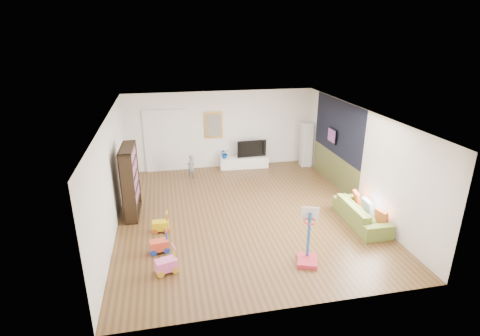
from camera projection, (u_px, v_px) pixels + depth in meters
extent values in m
cube|color=brown|center=(243.00, 213.00, 10.09)|extent=(6.50, 7.50, 0.00)
cube|color=white|center=(243.00, 114.00, 9.14)|extent=(6.50, 7.50, 0.00)
cube|color=silver|center=(221.00, 130.00, 13.06)|extent=(6.50, 0.00, 2.70)
cube|color=white|center=(291.00, 242.00, 6.17)|extent=(6.50, 0.00, 2.70)
cube|color=silver|center=(111.00, 175.00, 9.00)|extent=(0.00, 7.50, 2.70)
cube|color=white|center=(359.00, 158.00, 10.23)|extent=(0.00, 7.50, 2.70)
cube|color=black|center=(338.00, 128.00, 11.34)|extent=(0.01, 3.20, 1.70)
cube|color=brown|center=(334.00, 169.00, 11.81)|extent=(0.01, 3.20, 1.00)
cube|color=white|center=(166.00, 142.00, 12.76)|extent=(1.45, 0.06, 2.10)
cube|color=gold|center=(214.00, 125.00, 12.90)|extent=(0.62, 0.06, 0.92)
cube|color=#7F3F8C|center=(332.00, 136.00, 11.61)|extent=(0.04, 0.56, 0.46)
cube|color=white|center=(244.00, 162.00, 13.33)|extent=(1.72, 0.49, 0.40)
cube|color=silver|center=(306.00, 144.00, 13.34)|extent=(0.40, 0.40, 1.59)
cube|color=black|center=(130.00, 181.00, 9.74)|extent=(0.38, 1.29, 1.86)
imported|color=olive|center=(361.00, 214.00, 9.46)|extent=(0.75, 1.89, 0.55)
cube|color=#C6283B|center=(309.00, 237.00, 7.73)|extent=(0.57, 0.63, 1.22)
cube|color=yellow|center=(160.00, 222.00, 9.07)|extent=(0.41, 0.27, 0.52)
cube|color=#E44C2F|center=(159.00, 241.00, 8.23)|extent=(0.44, 0.31, 0.54)
cube|color=#FC6AC5|center=(166.00, 261.00, 7.52)|extent=(0.48, 0.37, 0.57)
imported|color=slate|center=(191.00, 167.00, 12.29)|extent=(0.36, 0.33, 0.82)
imported|color=black|center=(251.00, 148.00, 13.27)|extent=(1.04, 0.18, 0.60)
imported|color=#07439A|center=(225.00, 153.00, 13.08)|extent=(0.38, 0.35, 0.36)
cube|color=#B14F27|center=(381.00, 217.00, 8.97)|extent=(0.18, 0.36, 0.35)
cube|color=silver|center=(368.00, 207.00, 9.44)|extent=(0.12, 0.41, 0.41)
cube|color=#C34E27|center=(357.00, 198.00, 9.94)|extent=(0.16, 0.38, 0.37)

